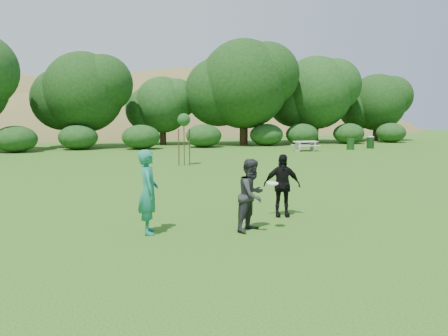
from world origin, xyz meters
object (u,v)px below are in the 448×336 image
Objects in this scene: player_grey at (252,195)px; picnic_table at (306,144)px; trash_can_near at (350,144)px; player_black at (282,185)px; player_teal at (148,192)px; trash_can_lidded at (370,142)px; sapling at (184,121)px.

player_grey is 24.10m from picnic_table.
player_grey is at bearing -128.91° from trash_can_near.
trash_can_near is at bearing 67.92° from player_black.
trash_can_lidded is (21.37, 20.76, -0.44)m from player_teal.
picnic_table is (11.24, 19.40, -0.34)m from player_black.
trash_can_lidded reaches higher than trash_can_near.
sapling is 13.08m from picnic_table.
player_teal is 1.09× the size of picnic_table.
player_grey is 1.01× the size of player_black.
trash_can_lidded reaches higher than picnic_table.
player_teal is 25.01m from picnic_table.
picnic_table is at bearing 31.09° from sapling.
player_black is 1.63× the size of trash_can_lidded.
player_grey is 26.50m from trash_can_near.
sapling reaches higher than trash_can_near.
player_black is 22.43m from picnic_table.
trash_can_near reaches higher than picnic_table.
trash_can_near is 16.70m from sapling.
player_teal reaches higher than player_black.
trash_can_lidded is (17.66, 20.11, -0.31)m from player_black.
picnic_table is at bearing 76.03° from player_black.
trash_can_near is at bearing 24.00° from sapling.
player_grey is 1.76m from player_black.
player_grey is at bearing -131.78° from trash_can_lidded.
player_teal is 27.69m from trash_can_near.
player_black is at bearing -76.89° from player_teal.
sapling is at bearing 105.38° from player_black.
trash_can_lidded is at bearing 22.89° from sapling.
picnic_table is 1.71× the size of trash_can_lidded.
player_teal is 29.80m from trash_can_lidded.
player_black is 0.95× the size of picnic_table.
sapling is at bearing 47.57° from player_grey.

